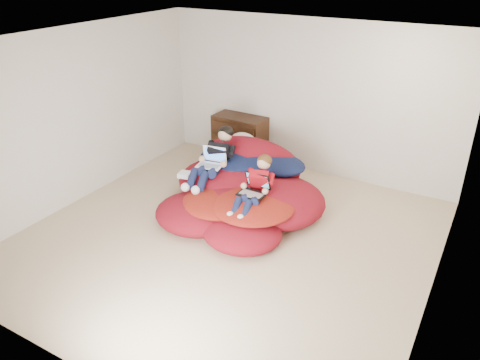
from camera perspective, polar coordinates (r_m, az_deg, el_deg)
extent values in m
cube|color=tan|center=(6.25, -1.48, -7.99)|extent=(5.10, 5.10, 0.25)
cube|color=beige|center=(7.73, 8.24, 9.88)|extent=(5.10, 0.02, 2.50)
cube|color=beige|center=(3.94, -21.24, -8.68)|extent=(5.10, 0.02, 2.50)
cube|color=beige|center=(7.16, -19.21, 7.36)|extent=(0.02, 5.10, 2.50)
cube|color=beige|center=(4.90, 24.33, -2.17)|extent=(0.02, 5.10, 2.50)
cube|color=white|center=(5.25, -1.82, 16.57)|extent=(5.10, 5.10, 0.02)
cube|color=black|center=(8.24, -0.02, 5.04)|extent=(0.93, 0.50, 0.82)
cube|color=black|center=(8.15, -0.86, 2.89)|extent=(0.82, 0.06, 0.20)
cylinder|color=#4C3F26|center=(8.13, -0.93, 2.84)|extent=(0.03, 0.06, 0.03)
cube|color=black|center=(8.05, -0.87, 4.50)|extent=(0.82, 0.06, 0.20)
cylinder|color=#4C3F26|center=(8.04, -0.94, 4.46)|extent=(0.03, 0.06, 0.03)
cube|color=black|center=(7.96, -0.88, 6.16)|extent=(0.82, 0.06, 0.20)
cylinder|color=#4C3F26|center=(7.95, -0.96, 6.11)|extent=(0.03, 0.06, 0.03)
ellipsoid|color=maroon|center=(7.12, -1.26, -0.21)|extent=(1.60, 1.44, 0.58)
ellipsoid|color=maroon|center=(6.64, 4.08, -2.54)|extent=(1.48, 1.44, 0.53)
ellipsoid|color=maroon|center=(6.51, -0.21, -3.31)|extent=(1.45, 1.16, 0.46)
ellipsoid|color=maroon|center=(6.46, -5.20, -4.06)|extent=(1.19, 1.09, 0.40)
ellipsoid|color=maroon|center=(6.05, 0.24, -6.38)|extent=(1.06, 0.96, 0.35)
ellipsoid|color=maroon|center=(7.38, 1.36, 2.32)|extent=(1.71, 0.75, 0.75)
ellipsoid|color=#131D44|center=(7.23, -0.84, 2.50)|extent=(1.10, 0.90, 0.28)
ellipsoid|color=#131D44|center=(7.03, 3.87, 2.06)|extent=(1.06, 0.74, 0.25)
ellipsoid|color=#9E2216|center=(6.24, 1.63, -3.04)|extent=(1.14, 1.14, 0.21)
ellipsoid|color=#9E2216|center=(6.37, -2.82, -2.81)|extent=(1.01, 0.91, 0.18)
ellipsoid|color=beige|center=(7.56, 0.42, 4.71)|extent=(0.46, 0.29, 0.29)
cube|color=black|center=(7.01, -2.43, 3.19)|extent=(0.42, 0.48, 0.44)
sphere|color=tan|center=(7.03, -1.83, 5.53)|extent=(0.21, 0.21, 0.21)
ellipsoid|color=black|center=(7.03, -1.72, 5.88)|extent=(0.24, 0.22, 0.18)
cylinder|color=#141C3E|center=(6.87, -4.39, 1.36)|extent=(0.24, 0.37, 0.19)
cylinder|color=#141C3E|center=(6.66, -5.84, 0.16)|extent=(0.21, 0.35, 0.22)
sphere|color=white|center=(6.56, -6.70, -0.88)|extent=(0.13, 0.13, 0.13)
cylinder|color=#141C3E|center=(6.78, -3.16, 1.05)|extent=(0.24, 0.37, 0.19)
cylinder|color=#141C3E|center=(6.57, -4.59, -0.17)|extent=(0.21, 0.35, 0.22)
sphere|color=white|center=(6.47, -5.44, -1.24)|extent=(0.13, 0.13, 0.13)
cube|color=#B00F19|center=(6.31, 2.45, -0.21)|extent=(0.33, 0.37, 0.39)
sphere|color=tan|center=(6.29, 2.93, 2.08)|extent=(0.18, 0.18, 0.18)
ellipsoid|color=#4C3114|center=(6.30, 3.03, 2.42)|extent=(0.20, 0.19, 0.15)
cylinder|color=#141C3E|center=(6.22, 0.78, -2.05)|extent=(0.19, 0.32, 0.16)
cylinder|color=#141C3E|center=(6.03, -0.43, -3.29)|extent=(0.17, 0.30, 0.19)
sphere|color=white|center=(5.94, -1.18, -4.34)|extent=(0.11, 0.11, 0.11)
cylinder|color=#141C3E|center=(6.15, 2.00, -2.38)|extent=(0.19, 0.32, 0.16)
cylinder|color=#141C3E|center=(5.97, 0.82, -3.64)|extent=(0.17, 0.30, 0.19)
sphere|color=white|center=(5.87, 0.08, -4.72)|extent=(0.11, 0.11, 0.11)
cube|color=white|center=(6.81, -3.73, 1.76)|extent=(0.40, 0.30, 0.01)
cube|color=gray|center=(6.80, -3.79, 1.79)|extent=(0.32, 0.18, 0.00)
cube|color=white|center=(6.87, -3.09, 3.20)|extent=(0.36, 0.11, 0.25)
cube|color=#447DE7|center=(6.86, -3.13, 3.18)|extent=(0.32, 0.09, 0.20)
cube|color=black|center=(6.17, 1.45, -1.71)|extent=(0.36, 0.25, 0.01)
cube|color=gray|center=(6.15, 1.39, -1.68)|extent=(0.31, 0.14, 0.00)
cube|color=black|center=(6.24, 2.20, -0.06)|extent=(0.36, 0.10, 0.24)
cube|color=teal|center=(6.23, 2.17, -0.06)|extent=(0.32, 0.07, 0.19)
cube|color=white|center=(6.93, -6.74, 0.66)|extent=(0.21, 0.21, 0.07)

